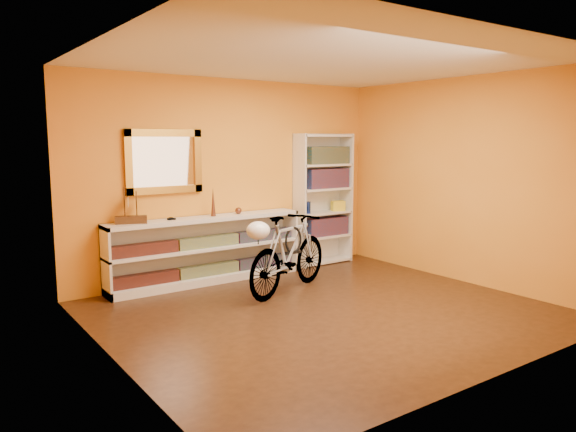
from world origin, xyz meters
TOP-DOWN VIEW (x-y plane):
  - floor at (0.00, 0.00)m, footprint 4.50×4.00m
  - ceiling at (0.00, 0.00)m, footprint 4.50×4.00m
  - back_wall at (0.00, 2.00)m, footprint 4.50×0.01m
  - left_wall at (-2.25, 0.00)m, footprint 0.01×4.00m
  - right_wall at (2.25, 0.00)m, footprint 0.01×4.00m
  - gilt_mirror at (-0.95, 1.97)m, footprint 0.98×0.06m
  - wall_socket at (0.90, 1.99)m, footprint 0.09×0.02m
  - console_unit at (-0.47, 1.81)m, footprint 2.60×0.35m
  - cd_row_lower at (-0.47, 1.79)m, footprint 2.50×0.13m
  - cd_row_upper at (-0.47, 1.79)m, footprint 2.50×0.13m
  - model_ship at (-1.44, 1.81)m, footprint 0.38×0.25m
  - toy_car at (-0.94, 1.81)m, footprint 0.00×0.00m
  - bronze_ornament at (-0.37, 1.81)m, footprint 0.06×0.06m
  - decorative_orb at (-0.01, 1.81)m, footprint 0.09×0.09m
  - bookcase at (1.44, 1.84)m, footprint 0.90×0.30m
  - book_row_a at (1.49, 1.84)m, footprint 0.70×0.22m
  - book_row_b at (1.49, 1.84)m, footprint 0.70×0.22m
  - book_row_c at (1.49, 1.84)m, footprint 0.70×0.22m
  - travel_mug at (1.14, 1.82)m, footprint 0.08×0.08m
  - red_tin at (1.24, 1.87)m, footprint 0.17×0.17m
  - yellow_bag at (1.69, 1.80)m, footprint 0.22×0.18m
  - bicycle at (0.13, 0.86)m, footprint 0.98×1.65m
  - helmet at (-0.44, 0.64)m, footprint 0.27×0.25m
  - u_lock at (0.22, 0.90)m, footprint 0.24×0.03m

SIDE VIEW (x-z plane):
  - floor at x=0.00m, z-range -0.01..0.00m
  - cd_row_lower at x=-0.47m, z-range 0.10..0.24m
  - wall_socket at x=0.90m, z-range 0.21..0.29m
  - console_unit at x=-0.47m, z-range 0.00..0.85m
  - bicycle at x=0.13m, z-range 0.00..0.95m
  - cd_row_upper at x=-0.47m, z-range 0.47..0.60m
  - book_row_a at x=1.49m, z-range 0.42..0.68m
  - u_lock at x=0.22m, z-range 0.50..0.74m
  - helmet at x=-0.44m, z-range 0.73..0.93m
  - yellow_bag at x=1.69m, z-range 0.77..0.91m
  - toy_car at x=-0.94m, z-range 0.85..0.85m
  - travel_mug at x=1.14m, z-range 0.77..0.94m
  - decorative_orb at x=-0.01m, z-range 0.85..0.94m
  - bookcase at x=1.44m, z-range 0.00..1.90m
  - bronze_ornament at x=-0.37m, z-range 0.85..1.22m
  - model_ship at x=-1.44m, z-range 0.85..1.27m
  - book_row_b at x=1.49m, z-range 1.11..1.40m
  - back_wall at x=0.00m, z-range 0.00..2.60m
  - left_wall at x=-2.25m, z-range 0.00..2.60m
  - right_wall at x=2.25m, z-range 0.00..2.60m
  - gilt_mirror at x=-0.95m, z-range 1.16..1.94m
  - red_tin at x=1.24m, z-range 1.46..1.64m
  - book_row_c at x=1.49m, z-range 1.46..1.71m
  - ceiling at x=0.00m, z-range 2.60..2.61m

